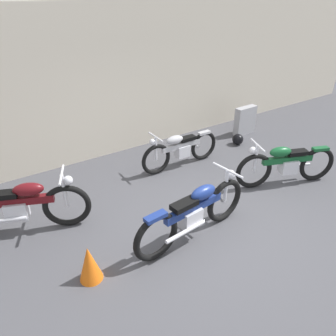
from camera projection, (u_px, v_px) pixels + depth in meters
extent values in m
plane|color=#47474C|center=(210.00, 226.00, 5.46)|extent=(40.00, 40.00, 0.00)
cube|color=beige|center=(111.00, 82.00, 7.24)|extent=(18.00, 0.30, 3.32)
cube|color=#9E9EA3|center=(245.00, 120.00, 8.75)|extent=(0.65, 0.22, 0.75)
sphere|color=black|center=(238.00, 139.00, 8.24)|extent=(0.28, 0.28, 0.28)
cone|color=orange|center=(89.00, 263.00, 4.34)|extent=(0.32, 0.32, 0.55)
torus|color=black|center=(225.00, 201.00, 5.42)|extent=(0.79, 0.17, 0.78)
torus|color=black|center=(156.00, 237.00, 4.63)|extent=(0.79, 0.17, 0.78)
cube|color=silver|center=(191.00, 218.00, 4.98)|extent=(0.36, 0.24, 0.30)
cube|color=navy|center=(194.00, 207.00, 4.93)|extent=(1.10, 0.21, 0.13)
ellipsoid|color=navy|center=(203.00, 192.00, 4.94)|extent=(0.49, 0.26, 0.21)
cube|color=black|center=(184.00, 205.00, 4.76)|extent=(0.44, 0.23, 0.09)
cube|color=navy|center=(156.00, 217.00, 4.45)|extent=(0.35, 0.16, 0.06)
cylinder|color=silver|center=(226.00, 186.00, 5.28)|extent=(0.06, 0.06, 0.59)
cylinder|color=silver|center=(228.00, 170.00, 5.13)|extent=(0.10, 0.62, 0.04)
sphere|color=silver|center=(231.00, 174.00, 5.23)|extent=(0.15, 0.15, 0.15)
cylinder|color=silver|center=(186.00, 231.00, 4.81)|extent=(0.75, 0.13, 0.06)
torus|color=black|center=(67.00, 206.00, 5.29)|extent=(0.75, 0.39, 0.78)
cube|color=silver|center=(17.00, 210.00, 5.15)|extent=(0.40, 0.33, 0.30)
cube|color=#590F14|center=(18.00, 201.00, 5.08)|extent=(1.05, 0.53, 0.13)
ellipsoid|color=#590F14|center=(28.00, 189.00, 5.02)|extent=(0.52, 0.38, 0.21)
cube|color=black|center=(3.00, 195.00, 4.98)|extent=(0.47, 0.34, 0.09)
cylinder|color=silver|center=(64.00, 191.00, 5.15)|extent=(0.06, 0.06, 0.59)
cylinder|color=silver|center=(61.00, 175.00, 5.01)|extent=(0.28, 0.59, 0.04)
sphere|color=silver|center=(68.00, 180.00, 5.07)|extent=(0.15, 0.15, 0.15)
cylinder|color=silver|center=(2.00, 220.00, 5.04)|extent=(0.71, 0.35, 0.06)
torus|color=black|center=(254.00, 171.00, 6.33)|extent=(0.73, 0.36, 0.75)
torus|color=black|center=(317.00, 164.00, 6.58)|extent=(0.73, 0.36, 0.75)
cube|color=silver|center=(288.00, 166.00, 6.46)|extent=(0.38, 0.31, 0.29)
cube|color=#145128|center=(287.00, 159.00, 6.37)|extent=(1.01, 0.48, 0.12)
ellipsoid|color=#145128|center=(281.00, 152.00, 6.24)|extent=(0.49, 0.36, 0.20)
cube|color=black|center=(297.00, 153.00, 6.34)|extent=(0.45, 0.32, 0.08)
cube|color=#145128|center=(321.00, 149.00, 6.41)|extent=(0.35, 0.24, 0.06)
cylinder|color=silver|center=(256.00, 158.00, 6.19)|extent=(0.06, 0.06, 0.56)
cylinder|color=silver|center=(258.00, 145.00, 6.06)|extent=(0.25, 0.56, 0.04)
sphere|color=silver|center=(253.00, 150.00, 6.09)|extent=(0.14, 0.14, 0.14)
cylinder|color=silver|center=(294.00, 166.00, 6.63)|extent=(0.69, 0.32, 0.06)
torus|color=black|center=(156.00, 159.00, 6.83)|extent=(0.69, 0.10, 0.69)
torus|color=black|center=(204.00, 146.00, 7.43)|extent=(0.69, 0.10, 0.69)
cube|color=silver|center=(183.00, 151.00, 7.14)|extent=(0.30, 0.19, 0.26)
cube|color=#ADADB2|center=(181.00, 145.00, 7.04)|extent=(0.97, 0.11, 0.11)
ellipsoid|color=#ADADB2|center=(175.00, 140.00, 6.88)|extent=(0.42, 0.20, 0.19)
cube|color=black|center=(187.00, 138.00, 7.06)|extent=(0.38, 0.18, 0.08)
cube|color=#ADADB2|center=(204.00, 133.00, 7.27)|extent=(0.30, 0.12, 0.06)
cylinder|color=silver|center=(156.00, 148.00, 6.70)|extent=(0.05, 0.05, 0.52)
cylinder|color=silver|center=(156.00, 137.00, 6.57)|extent=(0.04, 0.55, 0.03)
sphere|color=silver|center=(153.00, 142.00, 6.58)|extent=(0.13, 0.13, 0.13)
cylinder|color=silver|center=(186.00, 150.00, 7.34)|extent=(0.66, 0.07, 0.06)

